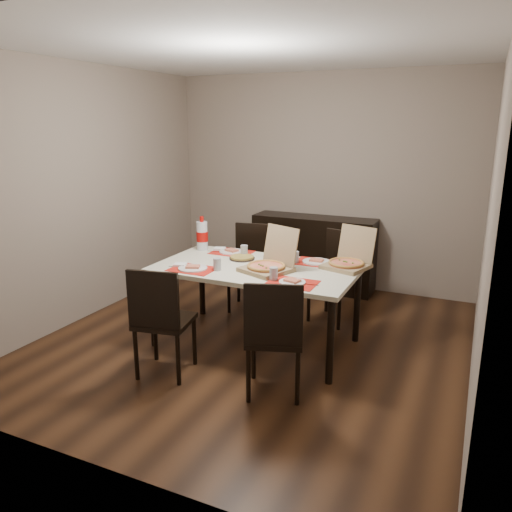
{
  "coord_description": "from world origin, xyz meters",
  "views": [
    {
      "loc": [
        1.84,
        -3.96,
        2.01
      ],
      "look_at": [
        0.04,
        -0.02,
        0.85
      ],
      "focal_mm": 35.0,
      "sensor_mm": 36.0,
      "label": 1
    }
  ],
  "objects_px": {
    "chair_near_right": "(274,333)",
    "chair_far_right": "(337,272)",
    "sideboard": "(313,253)",
    "soda_bottle": "(202,236)",
    "pizza_box_center": "(269,265)",
    "dining_table": "(256,274)",
    "chair_near_left": "(161,317)",
    "dip_bowl": "(270,261)",
    "chair_far_left": "(251,263)"
  },
  "relations": [
    {
      "from": "chair_far_left",
      "to": "dip_bowl",
      "type": "bearing_deg",
      "value": -53.36
    },
    {
      "from": "dining_table",
      "to": "dip_bowl",
      "type": "relative_size",
      "value": 16.33
    },
    {
      "from": "sideboard",
      "to": "chair_near_right",
      "type": "relative_size",
      "value": 1.61
    },
    {
      "from": "chair_near_right",
      "to": "chair_far_right",
      "type": "bearing_deg",
      "value": 90.06
    },
    {
      "from": "chair_near_right",
      "to": "soda_bottle",
      "type": "bearing_deg",
      "value": 138.21
    },
    {
      "from": "chair_near_right",
      "to": "chair_far_right",
      "type": "relative_size",
      "value": 1.0
    },
    {
      "from": "chair_far_right",
      "to": "pizza_box_center",
      "type": "bearing_deg",
      "value": -109.54
    },
    {
      "from": "chair_near_left",
      "to": "soda_bottle",
      "type": "height_order",
      "value": "soda_bottle"
    },
    {
      "from": "chair_near_left",
      "to": "dip_bowl",
      "type": "distance_m",
      "value": 1.19
    },
    {
      "from": "chair_near_left",
      "to": "soda_bottle",
      "type": "bearing_deg",
      "value": 104.97
    },
    {
      "from": "sideboard",
      "to": "chair_far_left",
      "type": "height_order",
      "value": "chair_far_left"
    },
    {
      "from": "sideboard",
      "to": "soda_bottle",
      "type": "relative_size",
      "value": 4.32
    },
    {
      "from": "sideboard",
      "to": "pizza_box_center",
      "type": "relative_size",
      "value": 2.87
    },
    {
      "from": "dining_table",
      "to": "soda_bottle",
      "type": "bearing_deg",
      "value": 156.04
    },
    {
      "from": "dining_table",
      "to": "chair_near_right",
      "type": "bearing_deg",
      "value": -57.32
    },
    {
      "from": "chair_far_right",
      "to": "dining_table",
      "type": "bearing_deg",
      "value": -119.04
    },
    {
      "from": "dining_table",
      "to": "pizza_box_center",
      "type": "distance_m",
      "value": 0.21
    },
    {
      "from": "chair_far_right",
      "to": "chair_near_right",
      "type": "bearing_deg",
      "value": -89.94
    },
    {
      "from": "chair_near_left",
      "to": "chair_near_right",
      "type": "bearing_deg",
      "value": 5.38
    },
    {
      "from": "dining_table",
      "to": "chair_near_right",
      "type": "xyz_separation_m",
      "value": [
        0.51,
        -0.8,
        -0.17
      ]
    },
    {
      "from": "chair_near_left",
      "to": "chair_far_left",
      "type": "height_order",
      "value": "same"
    },
    {
      "from": "sideboard",
      "to": "chair_far_right",
      "type": "relative_size",
      "value": 1.61
    },
    {
      "from": "soda_bottle",
      "to": "sideboard",
      "type": "bearing_deg",
      "value": 63.71
    },
    {
      "from": "chair_far_right",
      "to": "soda_bottle",
      "type": "relative_size",
      "value": 2.68
    },
    {
      "from": "dining_table",
      "to": "chair_far_right",
      "type": "bearing_deg",
      "value": 60.96
    },
    {
      "from": "chair_far_left",
      "to": "chair_near_left",
      "type": "bearing_deg",
      "value": -89.1
    },
    {
      "from": "pizza_box_center",
      "to": "chair_far_right",
      "type": "bearing_deg",
      "value": 70.46
    },
    {
      "from": "sideboard",
      "to": "dip_bowl",
      "type": "distance_m",
      "value": 1.66
    },
    {
      "from": "chair_near_right",
      "to": "chair_near_left",
      "type": "bearing_deg",
      "value": -174.62
    },
    {
      "from": "pizza_box_center",
      "to": "chair_far_left",
      "type": "bearing_deg",
      "value": 123.08
    },
    {
      "from": "chair_far_left",
      "to": "dip_bowl",
      "type": "relative_size",
      "value": 8.44
    },
    {
      "from": "dining_table",
      "to": "chair_near_right",
      "type": "height_order",
      "value": "chair_near_right"
    },
    {
      "from": "chair_near_right",
      "to": "pizza_box_center",
      "type": "bearing_deg",
      "value": 116.14
    },
    {
      "from": "sideboard",
      "to": "soda_bottle",
      "type": "bearing_deg",
      "value": -116.29
    },
    {
      "from": "pizza_box_center",
      "to": "chair_near_right",
      "type": "bearing_deg",
      "value": -63.86
    },
    {
      "from": "chair_near_right",
      "to": "dip_bowl",
      "type": "xyz_separation_m",
      "value": [
        -0.45,
        0.97,
        0.25
      ]
    },
    {
      "from": "dining_table",
      "to": "chair_far_right",
      "type": "height_order",
      "value": "chair_far_right"
    },
    {
      "from": "sideboard",
      "to": "dip_bowl",
      "type": "relative_size",
      "value": 13.61
    },
    {
      "from": "sideboard",
      "to": "chair_near_right",
      "type": "distance_m",
      "value": 2.65
    },
    {
      "from": "dip_bowl",
      "to": "chair_near_right",
      "type": "bearing_deg",
      "value": -65.11
    },
    {
      "from": "chair_near_right",
      "to": "chair_far_right",
      "type": "distance_m",
      "value": 1.72
    },
    {
      "from": "sideboard",
      "to": "chair_near_left",
      "type": "relative_size",
      "value": 1.61
    },
    {
      "from": "sideboard",
      "to": "pizza_box_center",
      "type": "height_order",
      "value": "pizza_box_center"
    },
    {
      "from": "chair_far_left",
      "to": "dip_bowl",
      "type": "xyz_separation_m",
      "value": [
        0.52,
        -0.7,
        0.25
      ]
    },
    {
      "from": "dining_table",
      "to": "dip_bowl",
      "type": "xyz_separation_m",
      "value": [
        0.06,
        0.17,
        0.08
      ]
    },
    {
      "from": "dining_table",
      "to": "chair_far_left",
      "type": "height_order",
      "value": "chair_far_left"
    },
    {
      "from": "chair_near_right",
      "to": "chair_far_right",
      "type": "height_order",
      "value": "same"
    },
    {
      "from": "chair_near_right",
      "to": "pizza_box_center",
      "type": "distance_m",
      "value": 0.86
    },
    {
      "from": "chair_far_left",
      "to": "chair_far_right",
      "type": "bearing_deg",
      "value": 2.92
    },
    {
      "from": "sideboard",
      "to": "chair_far_right",
      "type": "height_order",
      "value": "chair_far_right"
    }
  ]
}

